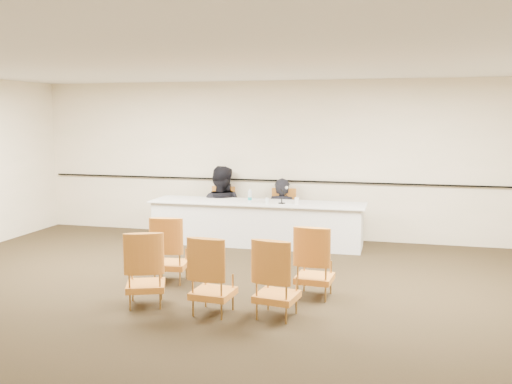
# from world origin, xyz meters

# --- Properties ---
(floor) EXTENTS (10.00, 10.00, 0.00)m
(floor) POSITION_xyz_m (0.00, 0.00, 0.00)
(floor) COLOR black
(floor) RESTS_ON ground
(ceiling) EXTENTS (10.00, 10.00, 0.00)m
(ceiling) POSITION_xyz_m (0.00, 0.00, 3.00)
(ceiling) COLOR silver
(ceiling) RESTS_ON ground
(wall_back) EXTENTS (10.00, 0.04, 3.00)m
(wall_back) POSITION_xyz_m (0.00, 4.00, 1.50)
(wall_back) COLOR beige
(wall_back) RESTS_ON ground
(wall_rail) EXTENTS (9.80, 0.04, 0.03)m
(wall_rail) POSITION_xyz_m (0.00, 3.96, 1.10)
(wall_rail) COLOR black
(wall_rail) RESTS_ON wall_back
(panel_table) EXTENTS (3.93, 0.95, 0.78)m
(panel_table) POSITION_xyz_m (-0.33, 3.20, 0.39)
(panel_table) COLOR silver
(panel_table) RESTS_ON ground
(panelist_main) EXTENTS (0.64, 0.44, 1.70)m
(panelist_main) POSITION_xyz_m (0.01, 3.78, 0.32)
(panelist_main) COLOR black
(panelist_main) RESTS_ON ground
(panelist_main_chair) EXTENTS (0.51, 0.51, 0.95)m
(panelist_main_chair) POSITION_xyz_m (0.01, 3.78, 0.47)
(panelist_main_chair) COLOR #C27222
(panelist_main_chair) RESTS_ON ground
(panelist_second) EXTENTS (0.95, 0.75, 1.93)m
(panelist_second) POSITION_xyz_m (-1.21, 3.76, 0.41)
(panelist_second) COLOR black
(panelist_second) RESTS_ON ground
(panelist_second_chair) EXTENTS (0.51, 0.51, 0.95)m
(panelist_second_chair) POSITION_xyz_m (-1.21, 3.76, 0.47)
(panelist_second_chair) COLOR #C27222
(panelist_second_chair) RESTS_ON ground
(papers) EXTENTS (0.35, 0.30, 0.00)m
(papers) POSITION_xyz_m (0.18, 3.13, 0.79)
(papers) COLOR silver
(papers) RESTS_ON panel_table
(microphone) EXTENTS (0.18, 0.24, 0.31)m
(microphone) POSITION_xyz_m (0.16, 3.09, 0.94)
(microphone) COLOR black
(microphone) RESTS_ON panel_table
(water_bottle) EXTENTS (0.09, 0.09, 0.25)m
(water_bottle) POSITION_xyz_m (-0.44, 3.12, 0.91)
(water_bottle) COLOR teal
(water_bottle) RESTS_ON panel_table
(drinking_glass) EXTENTS (0.08, 0.08, 0.10)m
(drinking_glass) POSITION_xyz_m (-0.11, 3.08, 0.83)
(drinking_glass) COLOR silver
(drinking_glass) RESTS_ON panel_table
(coffee_cup) EXTENTS (0.10, 0.10, 0.12)m
(coffee_cup) POSITION_xyz_m (0.42, 3.11, 0.85)
(coffee_cup) COLOR silver
(coffee_cup) RESTS_ON panel_table
(aud_chair_front_left) EXTENTS (0.56, 0.56, 0.95)m
(aud_chair_front_left) POSITION_xyz_m (-0.91, 0.59, 0.47)
(aud_chair_front_left) COLOR #C27222
(aud_chair_front_left) RESTS_ON ground
(aud_chair_front_right) EXTENTS (0.53, 0.53, 0.95)m
(aud_chair_front_right) POSITION_xyz_m (1.16, 0.43, 0.47)
(aud_chair_front_right) COLOR #C27222
(aud_chair_front_right) RESTS_ON ground
(aud_chair_back_left) EXTENTS (0.65, 0.65, 0.95)m
(aud_chair_back_left) POSITION_xyz_m (-0.81, -0.43, 0.47)
(aud_chair_back_left) COLOR #C27222
(aud_chair_back_left) RESTS_ON ground
(aud_chair_back_mid) EXTENTS (0.54, 0.54, 0.95)m
(aud_chair_back_mid) POSITION_xyz_m (0.09, -0.50, 0.47)
(aud_chair_back_mid) COLOR #C27222
(aud_chair_back_mid) RESTS_ON ground
(aud_chair_back_right) EXTENTS (0.57, 0.57, 0.95)m
(aud_chair_back_right) POSITION_xyz_m (0.85, -0.43, 0.47)
(aud_chair_back_right) COLOR #C27222
(aud_chair_back_right) RESTS_ON ground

